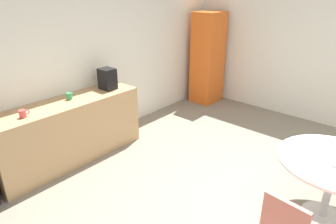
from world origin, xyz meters
The scene contains 8 objects.
ground_plane centered at (0.00, 0.00, 0.00)m, with size 6.00×6.00×0.00m, color gray.
wall_back centered at (0.00, 3.00, 1.30)m, with size 6.00×0.10×2.60m, color white.
counter_block centered at (-0.77, 2.65, 0.45)m, with size 2.14×0.60×0.90m, color tan.
locker_cabinet centered at (2.55, 2.55, 0.95)m, with size 0.60×0.50×1.90m, color orange.
round_table centered at (0.38, -0.52, 0.61)m, with size 1.14×1.14×0.73m.
mug_white centered at (-1.39, 2.56, 0.95)m, with size 0.13×0.08×0.09m.
mug_green centered at (-0.68, 2.68, 0.95)m, with size 0.13×0.08×0.09m.
coffee_maker centered at (-0.03, 2.65, 1.06)m, with size 0.20×0.24×0.32m, color black.
Camera 1 is at (-2.68, -0.92, 2.37)m, focal length 31.51 mm.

